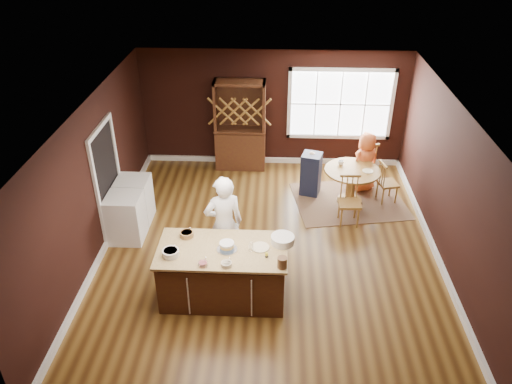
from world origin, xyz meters
TOP-DOWN VIEW (x-y plane):
  - room_shell at (0.00, 0.00)m, footprint 7.00×7.00m
  - window at (1.50, 3.47)m, footprint 2.36×0.10m
  - doorway at (-2.97, 0.60)m, footprint 0.08×1.26m
  - kitchen_island at (-0.70, -1.18)m, footprint 1.98×1.04m
  - dining_table at (1.64, 1.77)m, footprint 1.13×1.13m
  - baker at (-0.74, -0.47)m, footprint 0.75×0.61m
  - layer_cake at (-0.62, -1.19)m, footprint 0.31×0.31m
  - bowl_blue at (-1.44, -1.37)m, footprint 0.26×0.26m
  - bowl_yellow at (-1.29, -0.88)m, footprint 0.22×0.22m
  - bowl_pink at (-0.93, -1.58)m, footprint 0.15×0.15m
  - bowl_olive at (-0.59, -1.57)m, footprint 0.16×0.16m
  - drinking_glass at (-0.26, -1.20)m, footprint 0.07×0.07m
  - dinner_plate at (-0.12, -1.12)m, footprint 0.28×0.28m
  - white_tub at (0.22, -0.98)m, footprint 0.36×0.36m
  - stoneware_crock at (0.21, -1.57)m, footprint 0.14×0.14m
  - toy_figurine at (-0.02, -1.34)m, footprint 0.05×0.05m
  - rug at (1.64, 1.77)m, footprint 2.49×2.08m
  - chair_east at (2.41, 1.84)m, footprint 0.45×0.46m
  - chair_south at (1.52, 0.97)m, footprint 0.43×0.41m
  - chair_north at (2.01, 2.57)m, footprint 0.54×0.53m
  - seated_woman at (1.98, 2.30)m, footprint 0.77×0.69m
  - high_chair at (0.83, 2.08)m, footprint 0.48×0.48m
  - toddler at (0.89, 2.12)m, footprint 0.18×0.14m
  - table_plate at (1.94, 1.72)m, footprint 0.22×0.22m
  - table_cup at (1.43, 1.98)m, footprint 0.12×0.12m
  - hutch at (-0.74, 3.22)m, footprint 1.14×0.47m
  - washer at (-2.64, 0.28)m, footprint 0.62×0.60m
  - dryer at (-2.64, 0.92)m, footprint 0.62×0.60m

SIDE VIEW (x-z plane):
  - rug at x=1.64m, z-range 0.00..0.01m
  - kitchen_island at x=-0.70m, z-range -0.02..0.90m
  - dryer at x=-2.64m, z-range 0.00..0.90m
  - washer at x=-2.64m, z-range 0.00..0.90m
  - chair_east at x=2.41m, z-range 0.00..0.92m
  - high_chair at x=0.83m, z-range 0.00..0.97m
  - chair_south at x=1.52m, z-range 0.00..1.00m
  - chair_north at x=2.01m, z-range 0.00..1.04m
  - dining_table at x=1.64m, z-range 0.16..0.91m
  - seated_woman at x=1.98m, z-range 0.00..1.33m
  - table_plate at x=1.94m, z-range 0.75..0.77m
  - table_cup at x=1.43m, z-range 0.75..0.84m
  - toddler at x=0.89m, z-range 0.68..0.94m
  - baker at x=-0.74m, z-range 0.00..1.77m
  - dinner_plate at x=-0.12m, z-range 0.92..0.94m
  - bowl_pink at x=-0.93m, z-range 0.92..0.97m
  - bowl_olive at x=-0.59m, z-range 0.92..0.98m
  - bowl_yellow at x=-1.29m, z-range 0.92..1.00m
  - toy_figurine at x=-0.02m, z-range 0.92..1.00m
  - bowl_blue at x=-1.44m, z-range 0.92..1.02m
  - white_tub at x=0.22m, z-range 0.92..1.04m
  - layer_cake at x=-0.62m, z-range 0.92..1.05m
  - drinking_glass at x=-0.26m, z-range 0.92..1.07m
  - stoneware_crock at x=0.21m, z-range 0.92..1.09m
  - doorway at x=-2.97m, z-range -0.04..2.09m
  - hutch at x=-0.74m, z-range 0.00..2.09m
  - room_shell at x=0.00m, z-range -2.15..4.85m
  - window at x=1.50m, z-range 0.67..2.33m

